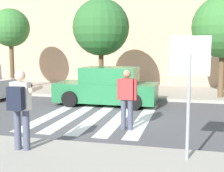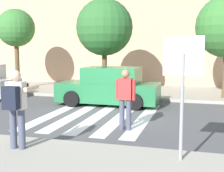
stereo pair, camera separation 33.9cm
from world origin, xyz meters
The scene contains 14 objects.
ground_plane centered at (0.00, 0.00, 0.00)m, with size 120.00×120.00×0.00m, color #4C4C4F.
sidewalk_far centered at (0.00, 6.00, 0.07)m, with size 60.00×4.80×0.14m, color #9E998C.
building_facade_far centered at (0.00, 10.40, 2.78)m, with size 56.00×4.00×5.56m, color tan.
crosswalk_stripe_0 centered at (-1.60, 0.20, 0.00)m, with size 0.44×5.20×0.01m, color silver.
crosswalk_stripe_1 centered at (-0.80, 0.20, 0.00)m, with size 0.44×5.20×0.01m, color silver.
crosswalk_stripe_2 centered at (0.00, 0.20, 0.00)m, with size 0.44×5.20×0.01m, color silver.
crosswalk_stripe_3 centered at (0.80, 0.20, 0.00)m, with size 0.44×5.20×0.01m, color silver.
crosswalk_stripe_4 centered at (1.60, 0.20, 0.00)m, with size 0.44×5.20×0.01m, color silver.
stop_sign centered at (3.02, -3.78, 1.90)m, with size 0.76×0.08×2.42m.
photographer_with_backpack centered at (-0.45, -4.08, 1.17)m, with size 0.62×0.87×1.72m.
pedestrian_crossing centered at (1.33, -1.38, 0.97)m, with size 0.58×0.25×1.72m.
parked_car_green centered at (-0.22, 2.30, 0.73)m, with size 4.10×1.92×1.55m.
street_tree_west centered at (-6.22, 5.00, 3.35)m, with size 2.01×2.01×4.25m.
street_tree_center centered at (-1.04, 4.28, 3.27)m, with size 2.66×2.66×4.48m.
Camera 2 is at (3.34, -9.85, 2.34)m, focal length 50.00 mm.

